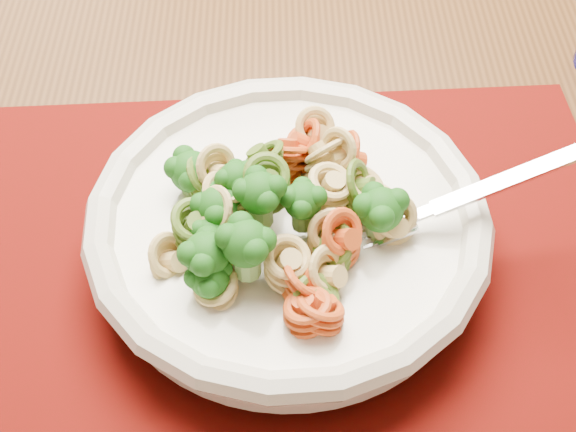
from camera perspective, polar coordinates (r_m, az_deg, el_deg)
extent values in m
cube|color=#4B2D19|center=(1.66, -9.54, 2.70)|extent=(4.00, 4.00, 0.01)
cube|color=#503016|center=(0.59, -5.08, 1.51)|extent=(1.47, 1.11, 0.04)
cube|color=#580305|center=(0.52, 0.54, -4.38)|extent=(0.49, 0.41, 0.00)
cylinder|color=beige|center=(0.53, 0.00, -2.43)|extent=(0.11, 0.11, 0.01)
cylinder|color=beige|center=(0.51, 0.00, -1.16)|extent=(0.24, 0.24, 0.03)
torus|color=beige|center=(0.50, 0.00, -0.10)|extent=(0.26, 0.26, 0.02)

